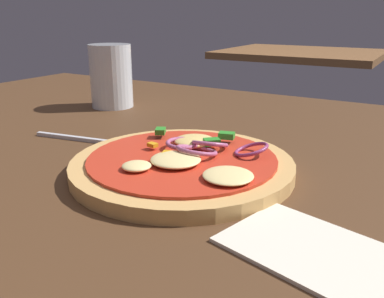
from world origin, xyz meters
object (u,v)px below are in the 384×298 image
object	(u,v)px
pizza	(184,164)
fork	(96,141)
napkin	(338,261)
beer_glass	(111,78)

from	to	relation	value
pizza	fork	world-z (taller)	pizza
fork	napkin	size ratio (longest dim) A/B	0.97
beer_glass	fork	bearing A→B (deg)	-54.84
beer_glass	pizza	bearing A→B (deg)	-36.68
pizza	napkin	bearing A→B (deg)	-26.21
fork	pizza	bearing A→B (deg)	-11.07
pizza	napkin	world-z (taller)	pizza
napkin	fork	bearing A→B (deg)	160.47
fork	beer_glass	size ratio (longest dim) A/B	1.56
pizza	beer_glass	size ratio (longest dim) A/B	2.14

